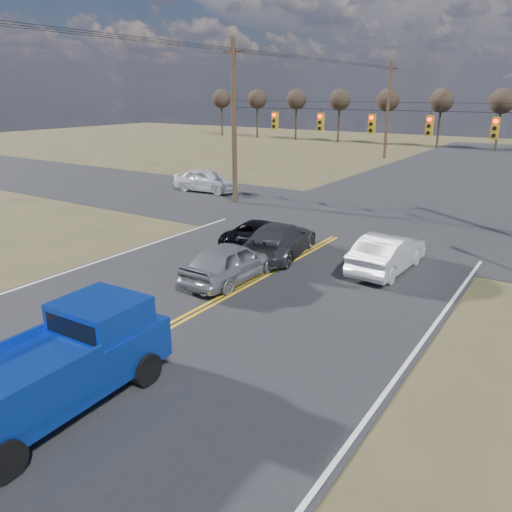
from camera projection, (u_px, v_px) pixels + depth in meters
The scene contains 12 objects.
ground at pixel (117, 355), 13.72m from camera, with size 160.00×160.00×0.00m, color brown.
road_main at pixel (295, 259), 21.64m from camera, with size 14.00×120.00×0.02m, color #28282B.
road_cross at pixel (365, 221), 27.97m from camera, with size 120.00×12.00×0.02m, color #28282B.
signal_gantry at pixel (379, 129), 25.96m from camera, with size 19.60×4.83×10.00m.
utility_poles at pixel (365, 126), 25.54m from camera, with size 19.60×58.32×10.00m.
treeline at pixel (422, 111), 33.28m from camera, with size 87.00×117.80×7.40m.
pickup_truck at pixel (58, 366), 11.17m from camera, with size 2.48×5.84×2.16m.
silver_suv at pixel (230, 262), 18.95m from camera, with size 1.80×4.48×1.53m, color gray.
black_suv at pixel (261, 233), 23.28m from camera, with size 2.09×4.53×1.26m, color black.
white_car_queue at pixel (388, 253), 19.99m from camera, with size 1.62×4.64×1.53m, color silver.
dgrey_car_queue at pixel (280, 240), 21.83m from camera, with size 2.07×5.10×1.48m, color #37373C.
cross_car_west at pixel (206, 180), 36.05m from camera, with size 4.83×1.94×1.65m, color white.
Camera 1 is at (9.92, -8.03, 6.88)m, focal length 35.00 mm.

